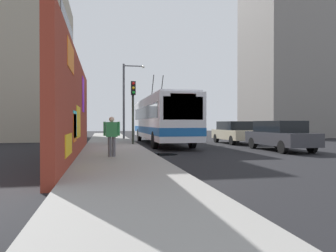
{
  "coord_description": "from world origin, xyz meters",
  "views": [
    {
      "loc": [
        -18.07,
        2.22,
        1.48
      ],
      "look_at": [
        1.82,
        -1.87,
        1.27
      ],
      "focal_mm": 34.17,
      "sensor_mm": 36.0,
      "label": 1
    }
  ],
  "objects_px": {
    "city_bus": "(161,118)",
    "parked_car_dark_gray": "(280,135)",
    "traffic_light": "(133,102)",
    "street_lamp": "(126,95)",
    "pedestrian_near_wall": "(112,133)",
    "parked_car_champagne": "(235,132)"
  },
  "relations": [
    {
      "from": "city_bus",
      "to": "parked_car_dark_gray",
      "type": "distance_m",
      "value": 8.33
    },
    {
      "from": "traffic_light",
      "to": "street_lamp",
      "type": "height_order",
      "value": "street_lamp"
    },
    {
      "from": "pedestrian_near_wall",
      "to": "traffic_light",
      "type": "xyz_separation_m",
      "value": [
        7.1,
        -1.51,
        1.74
      ]
    },
    {
      "from": "street_lamp",
      "to": "parked_car_dark_gray",
      "type": "bearing_deg",
      "value": -148.25
    },
    {
      "from": "city_bus",
      "to": "street_lamp",
      "type": "height_order",
      "value": "street_lamp"
    },
    {
      "from": "city_bus",
      "to": "pedestrian_near_wall",
      "type": "height_order",
      "value": "city_bus"
    },
    {
      "from": "parked_car_champagne",
      "to": "pedestrian_near_wall",
      "type": "height_order",
      "value": "pedestrian_near_wall"
    },
    {
      "from": "city_bus",
      "to": "traffic_light",
      "type": "height_order",
      "value": "city_bus"
    },
    {
      "from": "traffic_light",
      "to": "street_lamp",
      "type": "relative_size",
      "value": 0.62
    },
    {
      "from": "parked_car_dark_gray",
      "to": "street_lamp",
      "type": "distance_m",
      "value": 14.05
    },
    {
      "from": "parked_car_champagne",
      "to": "traffic_light",
      "type": "distance_m",
      "value": 7.74
    },
    {
      "from": "city_bus",
      "to": "parked_car_dark_gray",
      "type": "relative_size",
      "value": 2.62
    },
    {
      "from": "pedestrian_near_wall",
      "to": "street_lamp",
      "type": "xyz_separation_m",
      "value": [
        14.34,
        -1.63,
        2.73
      ]
    },
    {
      "from": "parked_car_champagne",
      "to": "street_lamp",
      "type": "xyz_separation_m",
      "value": [
        5.79,
        7.23,
        2.95
      ]
    },
    {
      "from": "parked_car_dark_gray",
      "to": "parked_car_champagne",
      "type": "height_order",
      "value": "same"
    },
    {
      "from": "street_lamp",
      "to": "pedestrian_near_wall",
      "type": "bearing_deg",
      "value": 173.51
    },
    {
      "from": "parked_car_champagne",
      "to": "street_lamp",
      "type": "relative_size",
      "value": 0.73
    },
    {
      "from": "parked_car_dark_gray",
      "to": "pedestrian_near_wall",
      "type": "xyz_separation_m",
      "value": [
        -2.66,
        8.86,
        0.23
      ]
    },
    {
      "from": "city_bus",
      "to": "pedestrian_near_wall",
      "type": "distance_m",
      "value": 9.82
    },
    {
      "from": "city_bus",
      "to": "parked_car_champagne",
      "type": "relative_size",
      "value": 2.7
    },
    {
      "from": "city_bus",
      "to": "parked_car_champagne",
      "type": "bearing_deg",
      "value": -95.94
    },
    {
      "from": "parked_car_champagne",
      "to": "pedestrian_near_wall",
      "type": "relative_size",
      "value": 2.91
    }
  ]
}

